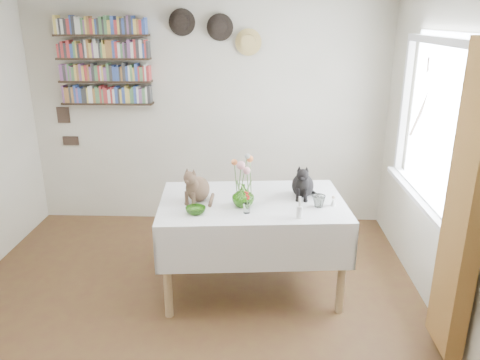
{
  "coord_description": "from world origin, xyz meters",
  "views": [
    {
      "loc": [
        0.55,
        -2.95,
        2.3
      ],
      "look_at": [
        0.42,
        0.64,
        1.05
      ],
      "focal_mm": 35.0,
      "sensor_mm": 36.0,
      "label": 1
    }
  ],
  "objects_px": {
    "flower_vase": "(243,195)",
    "dining_table": "(252,223)",
    "tabby_cat": "(198,183)",
    "black_cat": "(303,179)",
    "bookshelf_unit": "(104,62)"
  },
  "relations": [
    {
      "from": "bookshelf_unit",
      "to": "tabby_cat",
      "type": "bearing_deg",
      "value": -50.97
    },
    {
      "from": "black_cat",
      "to": "bookshelf_unit",
      "type": "xyz_separation_m",
      "value": [
        -2.05,
        1.31,
        0.86
      ]
    },
    {
      "from": "dining_table",
      "to": "black_cat",
      "type": "bearing_deg",
      "value": 15.51
    },
    {
      "from": "flower_vase",
      "to": "bookshelf_unit",
      "type": "bearing_deg",
      "value": 134.82
    },
    {
      "from": "black_cat",
      "to": "dining_table",
      "type": "bearing_deg",
      "value": -156.64
    },
    {
      "from": "tabby_cat",
      "to": "dining_table",
      "type": "bearing_deg",
      "value": 26.81
    },
    {
      "from": "tabby_cat",
      "to": "flower_vase",
      "type": "height_order",
      "value": "tabby_cat"
    },
    {
      "from": "flower_vase",
      "to": "dining_table",
      "type": "bearing_deg",
      "value": 60.88
    },
    {
      "from": "flower_vase",
      "to": "bookshelf_unit",
      "type": "height_order",
      "value": "bookshelf_unit"
    },
    {
      "from": "tabby_cat",
      "to": "bookshelf_unit",
      "type": "height_order",
      "value": "bookshelf_unit"
    },
    {
      "from": "tabby_cat",
      "to": "flower_vase",
      "type": "xyz_separation_m",
      "value": [
        0.38,
        -0.12,
        -0.06
      ]
    },
    {
      "from": "dining_table",
      "to": "tabby_cat",
      "type": "xyz_separation_m",
      "value": [
        -0.46,
        -0.01,
        0.36
      ]
    },
    {
      "from": "tabby_cat",
      "to": "black_cat",
      "type": "xyz_separation_m",
      "value": [
        0.89,
        0.13,
        -0.0
      ]
    },
    {
      "from": "tabby_cat",
      "to": "black_cat",
      "type": "bearing_deg",
      "value": 33.86
    },
    {
      "from": "bookshelf_unit",
      "to": "dining_table",
      "type": "bearing_deg",
      "value": -41.34
    }
  ]
}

